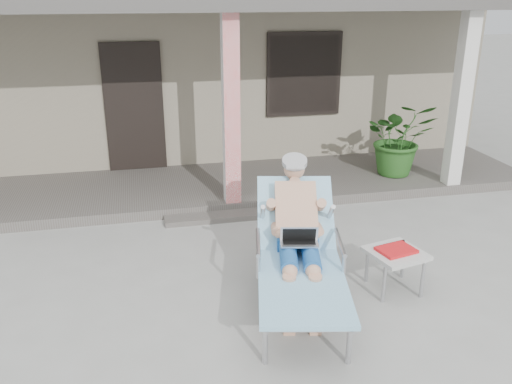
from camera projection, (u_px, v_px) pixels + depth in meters
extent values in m
plane|color=#9E9E99|center=(267.00, 283.00, 5.96)|extent=(60.00, 60.00, 0.00)
cube|color=gray|center=(195.00, 67.00, 11.37)|extent=(10.00, 5.00, 3.00)
cube|color=black|center=(134.00, 108.00, 8.90)|extent=(0.95, 0.06, 2.10)
cube|color=black|center=(304.00, 74.00, 9.33)|extent=(1.20, 0.06, 1.30)
cube|color=black|center=(304.00, 74.00, 9.32)|extent=(1.32, 0.05, 1.42)
cube|color=#605B56|center=(223.00, 186.00, 8.67)|extent=(10.00, 2.00, 0.15)
cube|color=red|center=(231.00, 112.00, 7.41)|extent=(0.22, 0.22, 2.61)
cube|color=silver|center=(461.00, 101.00, 8.12)|extent=(0.22, 0.22, 2.61)
cube|color=#474442|center=(219.00, 0.00, 7.68)|extent=(10.00, 2.30, 0.24)
cube|color=#605B56|center=(236.00, 215.00, 7.64)|extent=(2.00, 0.30, 0.07)
cylinder|color=#B7B7BC|center=(265.00, 343.00, 4.61)|extent=(0.05, 0.05, 0.42)
cylinder|color=#B7B7BC|center=(349.00, 343.00, 4.61)|extent=(0.05, 0.05, 0.42)
cylinder|color=#B7B7BC|center=(262.00, 259.00, 6.03)|extent=(0.05, 0.05, 0.42)
cylinder|color=#B7B7BC|center=(326.00, 259.00, 6.03)|extent=(0.05, 0.05, 0.42)
cube|color=#B7B7BC|center=(303.00, 286.00, 5.04)|extent=(0.99, 1.51, 0.03)
cube|color=#96E0E8|center=(303.00, 284.00, 5.03)|extent=(1.10, 1.57, 0.04)
cube|color=#B7B7BC|center=(295.00, 217.00, 5.89)|extent=(0.83, 0.79, 0.56)
cube|color=#96E0E8|center=(295.00, 214.00, 5.88)|extent=(0.96, 0.90, 0.63)
cylinder|color=#A0A0A2|center=(294.00, 161.00, 6.01)|extent=(0.33, 0.33, 0.15)
cube|color=silver|center=(299.00, 242.00, 5.42)|extent=(0.43, 0.34, 0.27)
cube|color=beige|center=(396.00, 253.00, 5.69)|extent=(0.65, 0.65, 0.04)
cylinder|color=#B7B7BC|center=(384.00, 284.00, 5.53)|extent=(0.04, 0.04, 0.41)
cylinder|color=#B7B7BC|center=(422.00, 280.00, 5.62)|extent=(0.04, 0.04, 0.41)
cylinder|color=#B7B7BC|center=(367.00, 265.00, 5.92)|extent=(0.04, 0.04, 0.41)
cylinder|color=#B7B7BC|center=(403.00, 261.00, 6.01)|extent=(0.04, 0.04, 0.41)
cube|color=red|center=(396.00, 250.00, 5.68)|extent=(0.43, 0.36, 0.03)
cube|color=black|center=(390.00, 245.00, 5.81)|extent=(0.37, 0.11, 0.04)
imported|color=#26591E|center=(399.00, 138.00, 8.79)|extent=(1.30, 1.20, 1.22)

